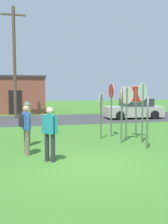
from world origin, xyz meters
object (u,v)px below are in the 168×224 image
Objects in this scene: stop_sign_tallest at (111,100)px; person_with_sunhat at (28,121)px; person_in_blue at (50,131)px; person_on_left at (26,126)px; utility_pole at (14,61)px; stop_sign_center_cluster at (101,108)px; stop_sign_rear_left at (143,102)px; stop_sign_leaning_right at (122,104)px; stop_sign_rear_right at (136,102)px; parked_car_on_street at (134,109)px; stop_sign_far_back at (147,114)px; stop_sign_low_front at (127,103)px.

person_with_sunhat is (-3.87, -1.08, -0.72)m from stop_sign_tallest.
person_on_left is at bearing 124.49° from person_in_blue.
person_on_left is at bearing -87.92° from utility_pole.
stop_sign_tallest reaches higher than stop_sign_center_cluster.
stop_sign_rear_left reaches higher than stop_sign_leaning_right.
stop_sign_rear_right is 5.26m from person_in_blue.
utility_pole is 1.88× the size of parked_car_on_street.
stop_sign_far_back is 1.16× the size of person_in_blue.
utility_pole is at bearing 165.77° from parked_car_on_street.
utility_pole is 9.69m from parked_car_on_street.
stop_sign_center_cluster is at bearing 114.70° from stop_sign_far_back.
utility_pole reaches higher than stop_sign_far_back.
person_on_left is at bearing -94.75° from person_with_sunhat.
stop_sign_tallest is at bearing 32.47° from person_on_left.
stop_sign_far_back is 2.27m from stop_sign_rear_right.
stop_sign_leaning_right is 1.39× the size of person_in_blue.
stop_sign_rear_left reaches higher than parked_car_on_street.
utility_pole reaches higher than stop_sign_low_front.
stop_sign_center_cluster is 0.87× the size of stop_sign_leaning_right.
stop_sign_low_front reaches higher than stop_sign_leaning_right.
stop_sign_tallest is (-4.29, -6.75, 1.02)m from parked_car_on_street.
parked_car_on_street is 1.82× the size of stop_sign_rear_right.
stop_sign_leaning_right reaches higher than person_on_left.
stop_sign_rear_left is at bearing -12.65° from stop_sign_leaning_right.
stop_sign_tallest is (-0.75, 1.68, -0.00)m from stop_sign_rear_left.
stop_sign_far_back is 1.16× the size of person_on_left.
person_in_blue is (-4.28, -2.96, -0.70)m from stop_sign_rear_right.
person_in_blue is 1.22m from person_on_left.
stop_sign_tallest is at bearing -122.47° from parked_car_on_street.
stop_sign_tallest is at bearing 114.09° from stop_sign_rear_left.
stop_sign_rear_left is 1.20m from stop_sign_far_back.
person_on_left is (-4.00, -2.54, -0.73)m from stop_sign_tallest.
utility_pole reaches higher than stop_sign_center_cluster.
stop_sign_low_front reaches higher than stop_sign_center_cluster.
stop_sign_rear_left is 4.72m from person_with_sunhat.
person_on_left is (-0.12, -1.47, -0.00)m from person_with_sunhat.
stop_sign_rear_left is 4.53m from person_in_blue.
stop_sign_center_cluster is 3.31m from person_with_sunhat.
person_in_blue reaches higher than parked_car_on_street.
stop_sign_center_cluster is at bearing -145.84° from stop_sign_tallest.
stop_sign_rear_left is 1.06× the size of stop_sign_leaning_right.
parked_car_on_street is 2.15× the size of stop_sign_center_cluster.
person_in_blue is (-3.21, -2.06, -0.66)m from stop_sign_leaning_right.
stop_sign_rear_right is at bearing 40.04° from stop_sign_leaning_right.
stop_sign_center_cluster reaches higher than person_with_sunhat.
utility_pole is at bearing 111.81° from stop_sign_center_cluster.
stop_sign_low_front is (4.72, -10.03, -2.68)m from utility_pole.
stop_sign_tallest reaches higher than person_with_sunhat.
stop_sign_rear_left is at bearing -112.81° from parked_car_on_street.
utility_pole is 3.51× the size of stop_sign_leaning_right.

